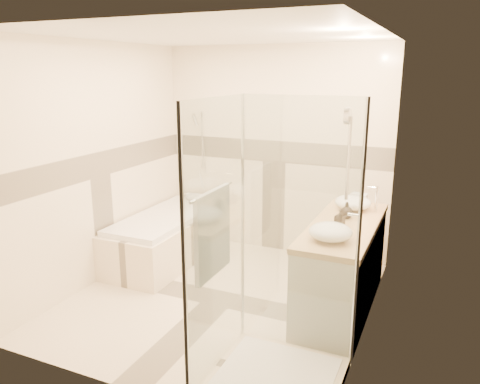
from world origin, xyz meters
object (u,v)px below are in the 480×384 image
at_px(vessel_sink_far, 330,232).
at_px(amenity_bottle_a, 340,219).
at_px(vanity, 342,266).
at_px(vessel_sink_near, 353,202).
at_px(shower_enclosure, 264,315).
at_px(bathtub, 167,235).
at_px(amenity_bottle_b, 347,210).

distance_m(vessel_sink_far, amenity_bottle_a, 0.35).
bearing_deg(vanity, vessel_sink_near, 92.36).
bearing_deg(vessel_sink_far, vanity, 87.62).
distance_m(shower_enclosure, amenity_bottle_a, 1.25).
relative_size(vessel_sink_near, amenity_bottle_a, 2.17).
bearing_deg(bathtub, amenity_bottle_b, -4.87).
bearing_deg(shower_enclosure, amenity_bottle_b, 79.27).
height_order(vanity, amenity_bottle_a, amenity_bottle_a).
bearing_deg(bathtub, shower_enclosure, -41.10).
bearing_deg(shower_enclosure, amenity_bottle_a, 76.53).
height_order(vanity, vessel_sink_far, vessel_sink_far).
distance_m(amenity_bottle_a, amenity_bottle_b, 0.30).
bearing_deg(vessel_sink_far, amenity_bottle_b, 90.00).
relative_size(bathtub, vessel_sink_near, 4.75).
relative_size(vessel_sink_near, amenity_bottle_b, 2.32).
bearing_deg(shower_enclosure, bathtub, 138.90).
relative_size(shower_enclosure, amenity_bottle_b, 13.26).
bearing_deg(bathtub, amenity_bottle_a, -12.75).
distance_m(vanity, vessel_sink_near, 0.69).
distance_m(bathtub, amenity_bottle_a, 2.27).
bearing_deg(amenity_bottle_b, vessel_sink_near, 90.00).
distance_m(bathtub, vanity, 2.18).
relative_size(shower_enclosure, vessel_sink_far, 5.69).
bearing_deg(vanity, amenity_bottle_b, 96.76).
bearing_deg(vessel_sink_far, bathtub, 158.68).
bearing_deg(vessel_sink_near, amenity_bottle_b, -90.00).
xyz_separation_m(shower_enclosure, vessel_sink_near, (0.27, 1.75, 0.42)).
bearing_deg(amenity_bottle_a, vessel_sink_far, -90.00).
distance_m(shower_enclosure, vessel_sink_near, 1.82).
bearing_deg(vessel_sink_near, bathtub, -176.41).
distance_m(vessel_sink_far, amenity_bottle_b, 0.65).
xyz_separation_m(bathtub, shower_enclosure, (1.86, -1.62, 0.20)).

